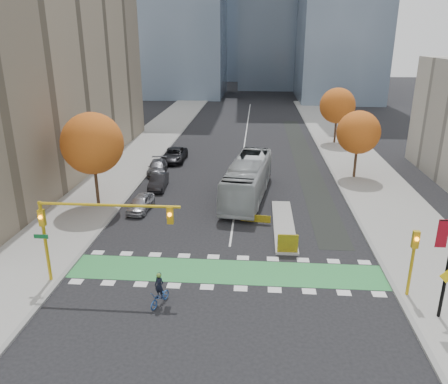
% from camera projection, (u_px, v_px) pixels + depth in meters
% --- Properties ---
extents(ground, '(300.00, 300.00, 0.00)m').
position_uv_depth(ground, '(224.00, 284.00, 26.19)').
color(ground, black).
rests_on(ground, ground).
extents(sidewalk_west, '(7.00, 120.00, 0.15)m').
position_uv_depth(sidewalk_west, '(111.00, 177.00, 45.94)').
color(sidewalk_west, gray).
rests_on(sidewalk_west, ground).
extents(sidewalk_east, '(7.00, 120.00, 0.15)m').
position_uv_depth(sidewalk_east, '(373.00, 184.00, 43.97)').
color(sidewalk_east, gray).
rests_on(sidewalk_east, ground).
extents(curb_west, '(0.30, 120.00, 0.16)m').
position_uv_depth(curb_west, '(144.00, 178.00, 45.69)').
color(curb_west, gray).
rests_on(curb_west, ground).
extents(curb_east, '(0.30, 120.00, 0.16)m').
position_uv_depth(curb_east, '(338.00, 183.00, 44.23)').
color(curb_east, gray).
rests_on(curb_east, ground).
extents(bike_crossing, '(20.00, 3.00, 0.01)m').
position_uv_depth(bike_crossing, '(226.00, 272.00, 27.60)').
color(bike_crossing, '#2B8540').
rests_on(bike_crossing, ground).
extents(centre_line, '(0.15, 70.00, 0.01)m').
position_uv_depth(centre_line, '(245.00, 139.00, 63.77)').
color(centre_line, silver).
rests_on(centre_line, ground).
extents(bike_lane_paint, '(2.50, 50.00, 0.01)m').
position_uv_depth(bike_lane_paint, '(303.00, 157.00, 53.83)').
color(bike_lane_paint, black).
rests_on(bike_lane_paint, ground).
extents(median_island, '(1.60, 10.00, 0.16)m').
position_uv_depth(median_island, '(284.00, 225.00, 34.33)').
color(median_island, gray).
rests_on(median_island, ground).
extents(hazard_board, '(1.40, 0.12, 1.30)m').
position_uv_depth(hazard_board, '(288.00, 243.00, 29.58)').
color(hazard_board, yellow).
rests_on(hazard_board, median_island).
extents(building_west, '(16.00, 44.00, 25.00)m').
position_uv_depth(building_west, '(6.00, 53.00, 44.43)').
color(building_west, gray).
rests_on(building_west, ground).
extents(tree_west, '(5.20, 5.20, 8.22)m').
position_uv_depth(tree_west, '(92.00, 143.00, 36.46)').
color(tree_west, '#332114').
rests_on(tree_west, ground).
extents(tree_east_near, '(4.40, 4.40, 7.08)m').
position_uv_depth(tree_east_near, '(358.00, 132.00, 44.36)').
color(tree_east_near, '#332114').
rests_on(tree_east_near, ground).
extents(tree_east_far, '(4.80, 4.80, 7.65)m').
position_uv_depth(tree_east_far, '(337.00, 106.00, 59.23)').
color(tree_east_far, '#332114').
rests_on(tree_east_far, ground).
extents(traffic_signal_west, '(8.53, 0.56, 5.20)m').
position_uv_depth(traffic_signal_west, '(86.00, 222.00, 24.94)').
color(traffic_signal_west, '#BF9914').
rests_on(traffic_signal_west, ground).
extents(traffic_signal_east, '(0.35, 0.43, 4.10)m').
position_uv_depth(traffic_signal_east, '(413.00, 254.00, 24.03)').
color(traffic_signal_east, '#BF9914').
rests_on(traffic_signal_east, ground).
extents(cyclist, '(1.19, 1.80, 1.97)m').
position_uv_depth(cyclist, '(160.00, 294.00, 23.98)').
color(cyclist, '#204993').
rests_on(cyclist, ground).
extents(bus, '(4.60, 12.98, 3.54)m').
position_uv_depth(bus, '(248.00, 179.00, 39.89)').
color(bus, '#A5AAAC').
rests_on(bus, ground).
extents(parked_car_a, '(1.91, 4.08, 1.35)m').
position_uv_depth(parked_car_a, '(141.00, 203.00, 37.12)').
color(parked_car_a, '#A3A2A8').
rests_on(parked_car_a, ground).
extents(parked_car_b, '(1.75, 4.36, 1.41)m').
position_uv_depth(parked_car_b, '(158.00, 182.00, 42.58)').
color(parked_car_b, black).
rests_on(parked_car_b, ground).
extents(parked_car_c, '(2.45, 4.94, 1.38)m').
position_uv_depth(parked_car_c, '(157.00, 167.00, 47.37)').
color(parked_car_c, '#515157').
rests_on(parked_car_c, ground).
extents(parked_car_d, '(2.58, 5.57, 1.54)m').
position_uv_depth(parked_car_d, '(174.00, 155.00, 51.98)').
color(parked_car_d, black).
rests_on(parked_car_d, ground).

